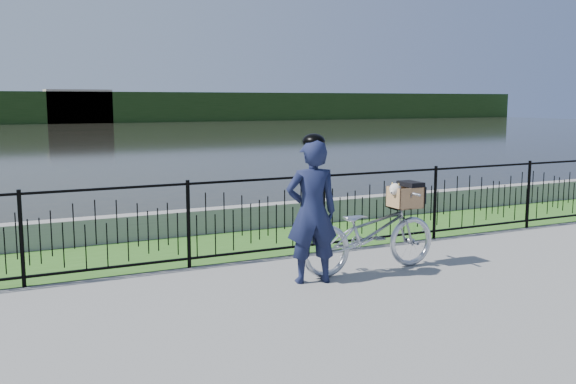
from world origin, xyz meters
TOP-DOWN VIEW (x-y plane):
  - ground at (0.00, 0.00)m, footprint 120.00×120.00m
  - grass_strip at (0.00, 2.60)m, footprint 60.00×2.00m
  - water at (0.00, 33.00)m, footprint 120.00×120.00m
  - quay_wall at (0.00, 3.60)m, footprint 60.00×0.30m
  - fence at (0.00, 1.60)m, footprint 14.00×0.06m
  - far_treeline at (0.00, 60.00)m, footprint 120.00×6.00m
  - far_building_right at (6.00, 58.50)m, footprint 6.00×3.00m
  - bicycle_rig at (1.01, 0.41)m, footprint 1.93×0.67m
  - cyclist at (0.11, 0.31)m, footprint 0.70×0.53m

SIDE VIEW (x-z plane):
  - ground at x=0.00m, z-range 0.00..0.00m
  - water at x=0.00m, z-range 0.00..0.00m
  - grass_strip at x=0.00m, z-range 0.00..0.01m
  - quay_wall at x=0.00m, z-range 0.00..0.40m
  - bicycle_rig at x=1.01m, z-range -0.05..1.08m
  - fence at x=0.00m, z-range 0.00..1.15m
  - cyclist at x=0.11m, z-range -0.01..1.77m
  - far_treeline at x=0.00m, z-range 0.00..3.00m
  - far_building_right at x=6.00m, z-range 0.00..3.20m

